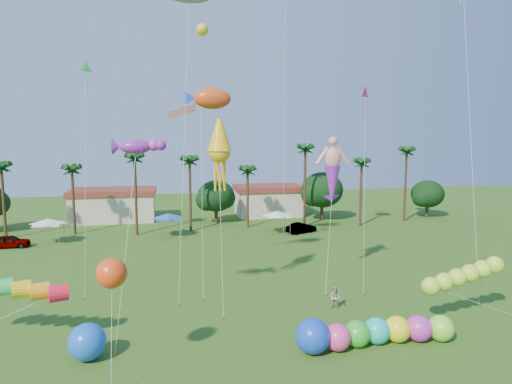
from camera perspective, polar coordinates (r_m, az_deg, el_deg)
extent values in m
cylinder|color=#3A2819|center=(64.73, -29.00, -1.22)|extent=(0.36, 0.36, 9.00)
cylinder|color=#3A2819|center=(63.75, -21.85, -1.18)|extent=(0.36, 0.36, 8.50)
cylinder|color=#3A2819|center=(60.68, -14.79, -0.58)|extent=(0.36, 0.36, 10.00)
cylinder|color=#3A2819|center=(61.67, -8.22, -0.52)|extent=(0.36, 0.36, 9.50)
cylinder|color=#3A2819|center=(63.68, -1.05, -0.89)|extent=(0.36, 0.36, 8.00)
cylinder|color=#3A2819|center=(64.42, 6.12, 0.51)|extent=(0.36, 0.36, 11.00)
cylinder|color=#3A2819|center=(66.46, 12.97, -0.29)|extent=(0.36, 0.36, 9.00)
cylinder|color=#3A2819|center=(71.75, 18.16, 0.68)|extent=(0.36, 0.36, 10.50)
sphere|color=#113814|center=(67.03, -5.03, -0.48)|extent=(5.46, 5.46, 5.46)
sphere|color=#113814|center=(69.55, 8.27, 0.27)|extent=(6.30, 6.30, 6.30)
sphere|color=#113814|center=(76.18, 20.66, -0.22)|extent=(5.04, 5.04, 5.04)
cube|color=beige|center=(72.30, -17.36, -1.84)|extent=(12.00, 7.00, 4.00)
cube|color=beige|center=(73.69, 1.53, -1.34)|extent=(10.00, 7.00, 4.00)
pyramid|color=white|center=(59.57, -24.55, -3.34)|extent=(3.00, 3.00, 0.60)
pyramid|color=blue|center=(58.93, -10.94, -2.91)|extent=(3.00, 3.00, 0.60)
pyramid|color=white|center=(59.66, 2.64, -2.66)|extent=(3.00, 3.00, 0.60)
imported|color=#4C4C54|center=(60.00, -28.39, -5.45)|extent=(4.31, 1.76, 1.47)
imported|color=#4C4C54|center=(60.82, 5.69, -4.48)|extent=(4.40, 2.94, 1.37)
imported|color=#A29D87|center=(35.46, 9.89, -12.92)|extent=(1.06, 1.05, 1.73)
sphere|color=#F03F8F|center=(29.31, 10.13, -17.46)|extent=(1.66, 1.66, 1.66)
sphere|color=green|center=(30.02, 12.50, -16.90)|extent=(1.66, 1.66, 1.66)
sphere|color=#1CC7C5|center=(30.69, 14.85, -16.42)|extent=(1.66, 1.66, 1.66)
sphere|color=yellow|center=(31.27, 17.25, -16.05)|extent=(1.66, 1.66, 1.66)
sphere|color=#D131C5|center=(31.78, 19.69, -15.76)|extent=(1.66, 1.66, 1.66)
sphere|color=#84F436|center=(32.30, 22.10, -15.49)|extent=(1.66, 1.66, 1.66)
sphere|color=blue|center=(28.70, 7.09, -17.45)|extent=(2.15, 2.15, 2.12)
sphere|color=blue|center=(29.43, -20.34, -17.17)|extent=(2.17, 2.17, 2.17)
cylinder|color=red|center=(31.46, -26.98, -11.43)|extent=(7.82, 1.99, 1.05)
ellipsoid|color=#BFF235|center=(33.71, 20.99, -10.94)|extent=(6.82, 2.01, 1.47)
cylinder|color=silver|center=(36.07, 25.81, -12.31)|extent=(7.10, 0.11, 2.80)
sphere|color=#F94414|center=(24.74, -17.60, -9.65)|extent=(1.96, 1.96, 1.57)
cylinder|color=silver|center=(24.94, -17.64, -16.84)|extent=(0.10, 1.80, 5.99)
cylinder|color=silver|center=(39.06, 9.11, -5.02)|extent=(1.96, 4.11, 9.58)
cylinder|color=brown|center=(38.19, 8.66, -12.65)|extent=(0.08, 0.08, 0.16)
ellipsoid|color=#D34617|center=(39.36, -5.47, 11.56)|extent=(4.85, 1.95, 1.97)
cylinder|color=silver|center=(37.35, -6.02, -0.52)|extent=(1.39, 4.41, 16.01)
cylinder|color=brown|center=(37.10, -6.60, -13.22)|extent=(0.08, 0.08, 0.16)
cylinder|color=silver|center=(37.16, -8.99, 6.18)|extent=(1.63, 6.50, 24.78)
cylinder|color=brown|center=(36.29, -9.68, -13.76)|extent=(0.08, 0.08, 0.16)
cone|color=yellow|center=(34.41, -4.58, 4.97)|extent=(2.34, 2.34, 5.17)
cylinder|color=silver|center=(33.44, -4.35, -5.19)|extent=(0.28, 3.48, 11.68)
cylinder|color=brown|center=(33.53, -4.10, -15.48)|extent=(0.08, 0.08, 0.16)
ellipsoid|color=purple|center=(31.08, -14.82, 5.49)|extent=(3.88, 2.79, 1.36)
cylinder|color=silver|center=(29.68, -15.97, -6.53)|extent=(1.35, 4.55, 12.21)
cylinder|color=brown|center=(29.66, -17.26, -18.98)|extent=(0.08, 0.08, 0.16)
cone|color=red|center=(42.00, 13.50, 11.92)|extent=(1.19, 1.01, 1.30)
cylinder|color=silver|center=(39.56, 13.39, 0.19)|extent=(1.87, 4.85, 16.59)
cylinder|color=brown|center=(38.92, 13.27, -12.37)|extent=(0.08, 0.08, 0.16)
cylinder|color=silver|center=(39.38, 25.28, 5.87)|extent=(0.49, 4.89, 25.11)
cylinder|color=brown|center=(39.49, 26.14, -12.65)|extent=(0.08, 0.08, 0.16)
cone|color=green|center=(41.74, -20.50, 14.32)|extent=(1.15, 0.72, 1.16)
cylinder|color=silver|center=(39.52, -20.56, 1.30)|extent=(0.28, 4.20, 18.49)
cylinder|color=brown|center=(39.49, -20.63, -12.37)|extent=(0.08, 0.08, 0.16)
cylinder|color=silver|center=(45.82, 3.54, 8.54)|extent=(1.36, 4.92, 28.14)
cylinder|color=brown|center=(45.18, 3.38, -9.41)|extent=(0.08, 0.08, 0.16)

